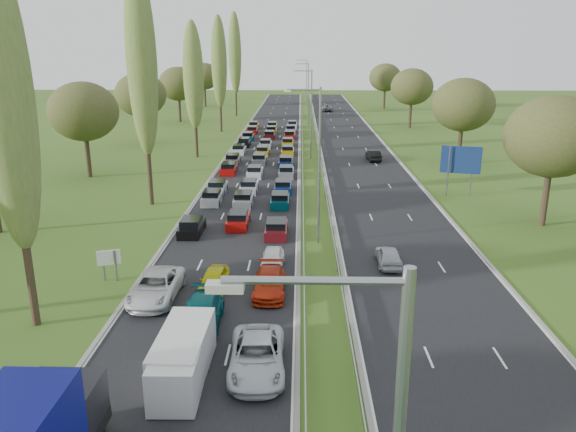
{
  "coord_description": "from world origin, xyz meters",
  "views": [
    {
      "loc": [
        3.08,
        1.24,
        14.71
      ],
      "look_at": [
        2.08,
        45.25,
        1.5
      ],
      "focal_mm": 35.0,
      "sensor_mm": 36.0,
      "label": 1
    }
  ],
  "objects_px": {
    "white_van_front": "(185,351)",
    "info_sign": "(109,261)",
    "white_van_rear": "(182,362)",
    "near_car_2": "(156,287)",
    "direction_sign": "(461,162)"
  },
  "relations": [
    {
      "from": "white_van_rear",
      "to": "info_sign",
      "type": "bearing_deg",
      "value": 120.62
    },
    {
      "from": "white_van_front",
      "to": "info_sign",
      "type": "bearing_deg",
      "value": 124.59
    },
    {
      "from": "near_car_2",
      "to": "info_sign",
      "type": "height_order",
      "value": "info_sign"
    },
    {
      "from": "white_van_rear",
      "to": "info_sign",
      "type": "distance_m",
      "value": 13.67
    },
    {
      "from": "white_van_front",
      "to": "info_sign",
      "type": "distance_m",
      "value": 12.9
    },
    {
      "from": "near_car_2",
      "to": "white_van_rear",
      "type": "distance_m",
      "value": 9.5
    },
    {
      "from": "near_car_2",
      "to": "direction_sign",
      "type": "xyz_separation_m",
      "value": [
        25.06,
        25.44,
        2.76
      ]
    },
    {
      "from": "info_sign",
      "to": "direction_sign",
      "type": "xyz_separation_m",
      "value": [
        28.8,
        22.65,
        2.2
      ]
    },
    {
      "from": "info_sign",
      "to": "white_van_front",
      "type": "bearing_deg",
      "value": -56.58
    },
    {
      "from": "near_car_2",
      "to": "white_van_front",
      "type": "height_order",
      "value": "white_van_front"
    },
    {
      "from": "white_van_front",
      "to": "white_van_rear",
      "type": "xyz_separation_m",
      "value": [
        0.04,
        -0.88,
        -0.05
      ]
    },
    {
      "from": "direction_sign",
      "to": "white_van_front",
      "type": "bearing_deg",
      "value": -122.99
    },
    {
      "from": "white_van_front",
      "to": "near_car_2",
      "type": "bearing_deg",
      "value": 114.06
    },
    {
      "from": "near_car_2",
      "to": "info_sign",
      "type": "distance_m",
      "value": 4.7
    },
    {
      "from": "white_van_rear",
      "to": "white_van_front",
      "type": "bearing_deg",
      "value": 91.8
    }
  ]
}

